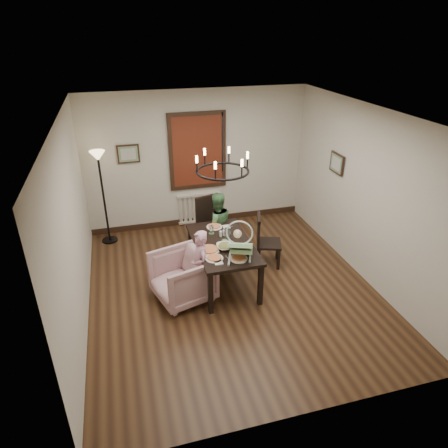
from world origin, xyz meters
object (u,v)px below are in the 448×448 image
chair_right (269,241)px  elderly_woman (200,270)px  baby_bouncer (240,244)px  floor_lamp (104,199)px  drinking_glass (229,235)px  seated_man (217,231)px  dining_table (223,247)px  armchair (182,277)px  chair_far (213,226)px

chair_right → elderly_woman: 1.49m
baby_bouncer → floor_lamp: (-1.96, 2.39, -0.04)m
elderly_woman → drinking_glass: size_ratio=6.21×
elderly_woman → floor_lamp: bearing=-153.2°
seated_man → elderly_woman: bearing=58.7°
dining_table → armchair: 0.81m
elderly_woman → dining_table: bearing=118.8°
dining_table → armchair: bearing=-160.0°
chair_far → drinking_glass: 0.93m
chair_right → drinking_glass: (-0.80, -0.23, 0.35)m
elderly_woman → drinking_glass: (0.56, 0.37, 0.35)m
drinking_glass → dining_table: bearing=-146.5°
baby_bouncer → seated_man: bearing=111.8°
chair_right → seated_man: (-0.81, 0.53, 0.04)m
armchair → drinking_glass: 1.01m
dining_table → baby_bouncer: baby_bouncer is taller
baby_bouncer → floor_lamp: bearing=149.7°
seated_man → baby_bouncer: 1.36m
chair_right → floor_lamp: bearing=77.4°
armchair → seated_man: (0.83, 1.11, 0.13)m
elderly_woman → floor_lamp: size_ratio=0.53×
dining_table → elderly_woman: elderly_woman is taller
seated_man → drinking_glass: bearing=85.0°
elderly_woman → floor_lamp: floor_lamp is taller
chair_right → elderly_woman: (-1.36, -0.60, -0.00)m
chair_right → chair_far: bearing=70.2°
dining_table → floor_lamp: (-1.81, 1.94, 0.24)m
chair_far → baby_bouncer: size_ratio=1.86×
armchair → elderly_woman: elderly_woman is taller
seated_man → drinking_glass: (0.00, -0.76, 0.31)m
chair_right → drinking_glass: bearing=124.2°
dining_table → seated_man: 0.86m
chair_far → elderly_woman: (-0.52, -1.26, -0.07)m
armchair → elderly_woman: (0.28, -0.02, 0.09)m
dining_table → drinking_glass: drinking_glass is taller
armchair → floor_lamp: floor_lamp is taller
armchair → drinking_glass: size_ratio=5.56×
elderly_woman → baby_bouncer: baby_bouncer is taller
chair_far → drinking_glass: (0.03, -0.89, 0.28)m
dining_table → drinking_glass: size_ratio=10.45×
chair_right → seated_man: size_ratio=0.92×
floor_lamp → armchair: bearing=-63.7°
armchair → baby_bouncer: bearing=61.8°
elderly_woman → seated_man: 1.26m
chair_right → elderly_woman: chair_right is taller
chair_far → chair_right: chair_far is taller
armchair → drinking_glass: bearing=96.0°
baby_bouncer → dining_table: bearing=129.2°
elderly_woman → floor_lamp: (-1.37, 2.23, 0.42)m
floor_lamp → drinking_glass: bearing=-44.0°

